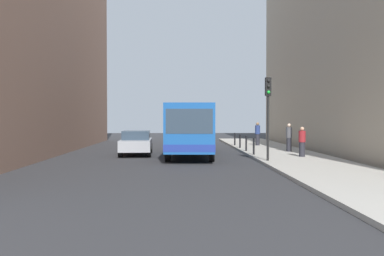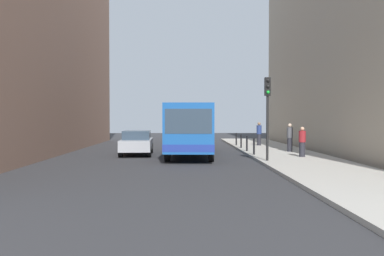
% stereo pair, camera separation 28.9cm
% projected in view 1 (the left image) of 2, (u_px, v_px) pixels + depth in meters
% --- Properties ---
extents(ground_plane, '(80.00, 80.00, 0.00)m').
position_uv_depth(ground_plane, '(194.00, 159.00, 23.73)').
color(ground_plane, '#2D2D30').
extents(sidewalk, '(4.40, 40.00, 0.15)m').
position_uv_depth(sidewalk, '(292.00, 157.00, 23.90)').
color(sidewalk, '#ADA89E').
rests_on(sidewalk, ground).
extents(building_left, '(7.00, 32.00, 15.77)m').
position_uv_depth(building_left, '(9.00, 28.00, 27.18)').
color(building_left, '#936B56').
rests_on(building_left, ground).
extents(building_right, '(7.00, 32.00, 16.01)m').
position_uv_depth(building_right, '(371.00, 29.00, 27.90)').
color(building_right, '#B2A38C').
rests_on(building_right, ground).
extents(bus, '(2.99, 11.12, 3.00)m').
position_uv_depth(bus, '(191.00, 127.00, 26.36)').
color(bus, '#19519E').
rests_on(bus, ground).
extents(car_beside_bus, '(1.99, 4.46, 1.48)m').
position_uv_depth(car_beside_bus, '(136.00, 142.00, 26.33)').
color(car_beside_bus, '#A5A8AD').
rests_on(car_beside_bus, ground).
extents(traffic_light, '(0.28, 0.33, 4.10)m').
position_uv_depth(traffic_light, '(268.00, 103.00, 21.37)').
color(traffic_light, black).
rests_on(traffic_light, sidewalk).
extents(bollard_near, '(0.11, 0.11, 0.95)m').
position_uv_depth(bollard_near, '(254.00, 146.00, 24.86)').
color(bollard_near, black).
rests_on(bollard_near, sidewalk).
extents(bollard_mid, '(0.11, 0.11, 0.95)m').
position_uv_depth(bollard_mid, '(246.00, 143.00, 27.64)').
color(bollard_mid, black).
rests_on(bollard_mid, sidewalk).
extents(bollard_far, '(0.11, 0.11, 0.95)m').
position_uv_depth(bollard_far, '(240.00, 141.00, 30.42)').
color(bollard_far, black).
rests_on(bollard_far, sidewalk).
extents(bollard_farthest, '(0.11, 0.11, 0.95)m').
position_uv_depth(bollard_farthest, '(235.00, 139.00, 33.20)').
color(bollard_farthest, black).
rests_on(bollard_farthest, sidewalk).
extents(pedestrian_near_signal, '(0.38, 0.38, 1.63)m').
position_uv_depth(pedestrian_near_signal, '(302.00, 142.00, 23.56)').
color(pedestrian_near_signal, '#26262D').
rests_on(pedestrian_near_signal, sidewalk).
extents(pedestrian_mid_sidewalk, '(0.38, 0.38, 1.76)m').
position_uv_depth(pedestrian_mid_sidewalk, '(289.00, 137.00, 27.15)').
color(pedestrian_mid_sidewalk, '#26262D').
rests_on(pedestrian_mid_sidewalk, sidewalk).
extents(pedestrian_far_sidewalk, '(0.38, 0.38, 1.76)m').
position_uv_depth(pedestrian_far_sidewalk, '(258.00, 134.00, 33.18)').
color(pedestrian_far_sidewalk, '#26262D').
rests_on(pedestrian_far_sidewalk, sidewalk).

